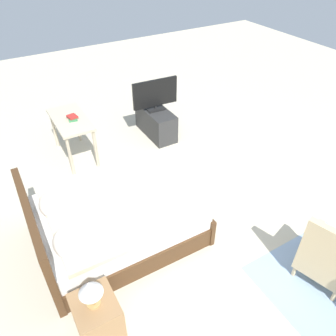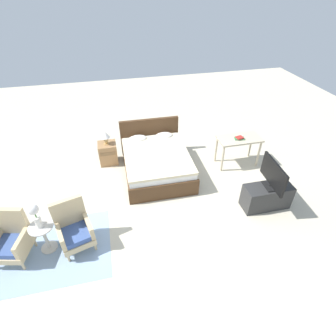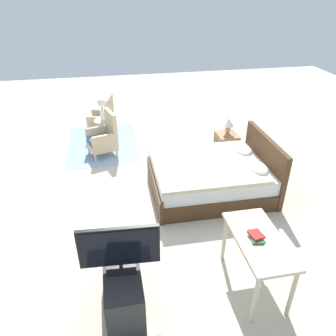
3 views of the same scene
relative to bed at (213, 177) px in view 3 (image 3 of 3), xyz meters
The scene contains 13 objects.
ground_plane 1.01m from the bed, 102.45° to the right, with size 16.00×16.00×0.00m, color beige.
floor_rug 2.94m from the bed, 140.90° to the right, with size 2.10×1.50×0.01m.
bed is the anchor object (origin of this frame).
armchair_by_window_left 3.29m from the bed, 147.20° to the right, with size 0.65×0.65×0.92m.
armchair_by_window_right 2.51m from the bed, 134.72° to the right, with size 0.67×0.67×0.92m.
side_table 2.88m from the bed, 141.96° to the right, with size 0.40×0.40×0.57m.
flower_vase 2.93m from the bed, 141.96° to the right, with size 0.17×0.17×0.48m.
nightstand 1.27m from the bed, 150.14° to the left, with size 0.44×0.41×0.55m.
table_lamp 1.35m from the bed, 150.11° to the left, with size 0.22×0.22×0.33m.
tv_stand 2.58m from the bed, 40.36° to the right, with size 0.96×0.40×0.52m.
tv_flatscreen 2.63m from the bed, 40.33° to the right, with size 0.22×0.85×0.57m.
vanity_desk 2.05m from the bed, ahead, with size 1.04×0.52×0.74m.
book_stack 2.06m from the bed, ahead, with size 0.25×0.17×0.05m.
Camera 3 is at (4.73, -0.71, 3.25)m, focal length 35.00 mm.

